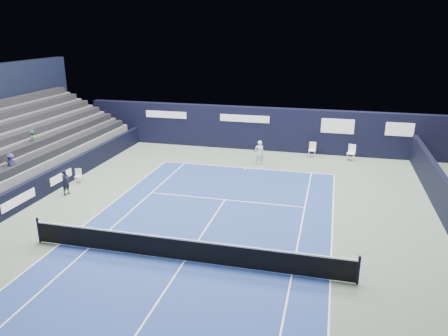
# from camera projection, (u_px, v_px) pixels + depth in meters

# --- Properties ---
(ground) EXTENTS (48.00, 48.00, 0.00)m
(ground) POSITION_uv_depth(u_px,v_px,m) (200.00, 238.00, 18.67)
(ground) COLOR #546459
(ground) RESTS_ON ground
(court_surface) EXTENTS (10.97, 23.77, 0.01)m
(court_surface) POSITION_uv_depth(u_px,v_px,m) (185.00, 261.00, 16.83)
(court_surface) COLOR navy
(court_surface) RESTS_ON ground
(folding_chair_back_a) EXTENTS (0.48, 0.46, 1.03)m
(folding_chair_back_a) POSITION_uv_depth(u_px,v_px,m) (312.00, 148.00, 30.04)
(folding_chair_back_a) COLOR white
(folding_chair_back_a) RESTS_ON ground
(folding_chair_back_b) EXTENTS (0.59, 0.58, 1.09)m
(folding_chair_back_b) POSITION_uv_depth(u_px,v_px,m) (351.00, 151.00, 29.22)
(folding_chair_back_b) COLOR white
(folding_chair_back_b) RESTS_ON ground
(line_judge_chair) EXTENTS (0.45, 0.44, 0.81)m
(line_judge_chair) POSITION_uv_depth(u_px,v_px,m) (78.00, 175.00, 25.15)
(line_judge_chair) COLOR silver
(line_judge_chair) RESTS_ON ground
(line_judge) EXTENTS (0.43, 0.56, 1.38)m
(line_judge) POSITION_uv_depth(u_px,v_px,m) (66.00, 182.00, 23.26)
(line_judge) COLOR black
(line_judge) RESTS_ON ground
(court_markings) EXTENTS (11.03, 23.83, 0.00)m
(court_markings) POSITION_uv_depth(u_px,v_px,m) (185.00, 261.00, 16.83)
(court_markings) COLOR white
(court_markings) RESTS_ON court_surface
(tennis_net) EXTENTS (12.90, 0.10, 1.10)m
(tennis_net) POSITION_uv_depth(u_px,v_px,m) (184.00, 249.00, 16.67)
(tennis_net) COLOR black
(tennis_net) RESTS_ON ground
(back_sponsor_wall) EXTENTS (26.00, 0.63, 3.10)m
(back_sponsor_wall) POSITION_uv_depth(u_px,v_px,m) (259.00, 129.00, 31.55)
(back_sponsor_wall) COLOR black
(back_sponsor_wall) RESTS_ON ground
(side_barrier_left) EXTENTS (0.33, 22.00, 1.20)m
(side_barrier_left) POSITION_uv_depth(u_px,v_px,m) (58.00, 177.00, 24.36)
(side_barrier_left) COLOR black
(side_barrier_left) RESTS_ON ground
(spectator_stand) EXTENTS (6.00, 18.00, 6.40)m
(spectator_stand) POSITION_uv_depth(u_px,v_px,m) (9.00, 145.00, 25.75)
(spectator_stand) COLOR #555558
(spectator_stand) RESTS_ON ground
(tennis_player) EXTENTS (0.68, 0.89, 1.61)m
(tennis_player) POSITION_uv_depth(u_px,v_px,m) (259.00, 153.00, 28.27)
(tennis_player) COLOR white
(tennis_player) RESTS_ON ground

